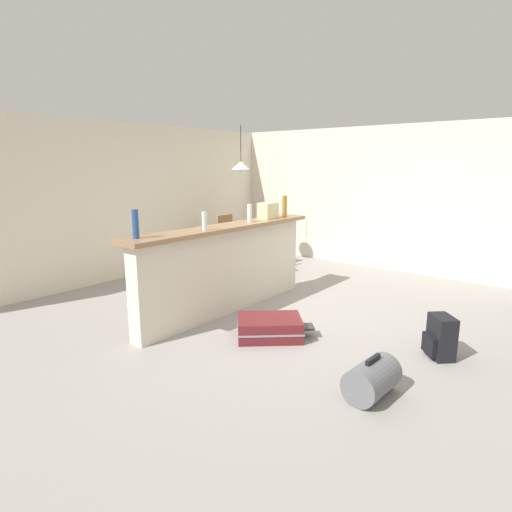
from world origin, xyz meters
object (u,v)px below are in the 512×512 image
object	(u,v)px
dining_table	(240,232)
dining_chair_near_partition	(261,244)
suitcase_flat_maroon	(270,327)
duffel_bag_grey	(372,379)
backpack_black	(441,338)
bottle_amber	(285,206)
bottle_white	(250,213)
bottle_blue	(135,224)
pendant_lamp	(241,165)
bottle_clear	(205,221)
dining_chair_far_side	(221,236)
grocery_bag	(268,211)

from	to	relation	value
dining_table	dining_chair_near_partition	world-z (taller)	dining_chair_near_partition
dining_table	suitcase_flat_maroon	size ratio (longest dim) A/B	1.30
suitcase_flat_maroon	duffel_bag_grey	size ratio (longest dim) A/B	1.70
dining_table	backpack_black	bearing A→B (deg)	-112.02
bottle_amber	backpack_black	distance (m)	2.86
bottle_white	dining_chair_near_partition	distance (m)	1.77
bottle_blue	dining_table	distance (m)	3.51
bottle_white	pendant_lamp	size ratio (longest dim) A/B	0.30
backpack_black	bottle_white	bearing A→B (deg)	87.06
bottle_white	bottle_amber	size ratio (longest dim) A/B	0.78
bottle_blue	bottle_amber	size ratio (longest dim) A/B	0.99
bottle_clear	dining_chair_far_side	world-z (taller)	bottle_clear
bottle_amber	grocery_bag	distance (m)	0.36
bottle_amber	dining_chair_near_partition	bearing A→B (deg)	56.99
bottle_blue	bottle_clear	xyz separation A→B (m)	(0.81, -0.15, -0.04)
duffel_bag_grey	bottle_clear	bearing A→B (deg)	81.37
bottle_clear	grocery_bag	bearing A→B (deg)	4.35
bottle_white	dining_table	xyz separation A→B (m)	(1.47, 1.46, -0.57)
bottle_amber	suitcase_flat_maroon	bearing A→B (deg)	-149.39
bottle_clear	dining_chair_near_partition	size ratio (longest dim) A/B	0.23
bottle_blue	dining_chair_near_partition	size ratio (longest dim) A/B	0.32
bottle_clear	grocery_bag	size ratio (longest dim) A/B	0.82
bottle_white	duffel_bag_grey	size ratio (longest dim) A/B	0.47
grocery_bag	suitcase_flat_maroon	xyz separation A→B (m)	(-1.19, -0.95, -1.10)
grocery_bag	dining_chair_near_partition	size ratio (longest dim) A/B	0.28
dining_table	dining_chair_far_side	xyz separation A→B (m)	(0.03, 0.50, -0.13)
pendant_lamp	duffel_bag_grey	world-z (taller)	pendant_lamp
bottle_white	dining_chair_far_side	bearing A→B (deg)	52.48
bottle_blue	bottle_clear	distance (m)	0.83
dining_table	pendant_lamp	size ratio (longest dim) A/B	1.39
grocery_bag	pendant_lamp	world-z (taller)	pendant_lamp
dining_chair_near_partition	suitcase_flat_maroon	xyz separation A→B (m)	(-2.13, -1.81, -0.41)
bottle_blue	dining_chair_far_side	bearing A→B (deg)	30.45
pendant_lamp	suitcase_flat_maroon	xyz separation A→B (m)	(-2.26, -2.36, -1.71)
dining_table	dining_chair_near_partition	distance (m)	0.59
bottle_amber	duffel_bag_grey	distance (m)	3.23
dining_table	pendant_lamp	distance (m)	1.18
pendant_lamp	duffel_bag_grey	distance (m)	4.91
grocery_bag	bottle_white	bearing A→B (deg)	-176.44
grocery_bag	bottle_amber	bearing A→B (deg)	-4.90
dining_table	backpack_black	xyz separation A→B (m)	(-1.60, -3.96, -0.44)
duffel_bag_grey	bottle_amber	bearing A→B (deg)	48.79
bottle_blue	pendant_lamp	xyz separation A→B (m)	(3.19, 1.36, 0.57)
bottle_white	grocery_bag	world-z (taller)	bottle_white
bottle_amber	backpack_black	bearing A→B (deg)	-110.03
duffel_bag_grey	pendant_lamp	bearing A→B (deg)	53.95
dining_chair_near_partition	pendant_lamp	distance (m)	1.43
dining_chair_far_side	bottle_white	bearing A→B (deg)	-127.52
bottle_white	backpack_black	size ratio (longest dim) A/B	0.56
bottle_amber	grocery_bag	world-z (taller)	bottle_amber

